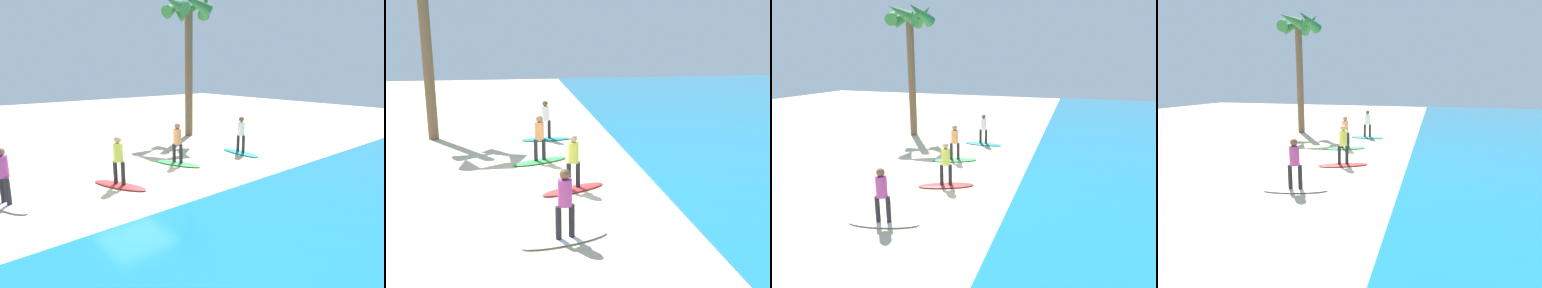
{
  "view_description": "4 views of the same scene",
  "coord_description": "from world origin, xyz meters",
  "views": [
    {
      "loc": [
        5.52,
        9.83,
        3.83
      ],
      "look_at": [
        -1.89,
        0.97,
        1.17
      ],
      "focal_mm": 30.53,
      "sensor_mm": 36.0,
      "label": 1
    },
    {
      "loc": [
        13.22,
        -1.27,
        4.68
      ],
      "look_at": [
        -0.85,
        0.77,
        1.01
      ],
      "focal_mm": 41.71,
      "sensor_mm": 36.0,
      "label": 2
    },
    {
      "loc": [
        11.08,
        4.72,
        4.63
      ],
      "look_at": [
        -1.06,
        0.47,
        1.21
      ],
      "focal_mm": 29.62,
      "sensor_mm": 36.0,
      "label": 3
    },
    {
      "loc": [
        12.36,
        3.93,
        3.48
      ],
      "look_at": [
        -0.34,
        0.39,
        0.71
      ],
      "focal_mm": 28.06,
      "sensor_mm": 36.0,
      "label": 4
    }
  ],
  "objects": [
    {
      "name": "surfer_white",
      "position": [
        4.0,
        -0.23,
        1.04
      ],
      "size": [
        0.32,
        0.45,
        1.64
      ],
      "color": "#232328",
      "rests_on": "surfboard_white"
    },
    {
      "name": "surfboard_white",
      "position": [
        4.0,
        -0.23,
        0.04
      ],
      "size": [
        1.09,
        2.17,
        0.09
      ],
      "primitive_type": "ellipsoid",
      "rotation": [
        0.0,
        0.0,
        1.84
      ],
      "color": "white",
      "rests_on": "ground"
    },
    {
      "name": "palm_tree",
      "position": [
        -6.48,
        -4.81,
        6.33
      ],
      "size": [
        2.88,
        3.03,
        7.9
      ],
      "color": "brown",
      "rests_on": "ground"
    },
    {
      "name": "surfer_red",
      "position": [
        0.77,
        0.39,
        1.04
      ],
      "size": [
        0.32,
        0.43,
        1.64
      ],
      "color": "#232328",
      "rests_on": "surfboard_red"
    },
    {
      "name": "surfboard_teal",
      "position": [
        -5.6,
        0.03,
        0.04
      ],
      "size": [
        0.58,
        2.11,
        0.09
      ],
      "primitive_type": "ellipsoid",
      "rotation": [
        0.0,
        0.0,
        1.58
      ],
      "color": "teal",
      "rests_on": "ground"
    },
    {
      "name": "surfboard_green",
      "position": [
        -2.28,
        -0.42,
        0.04
      ],
      "size": [
        1.33,
        2.15,
        0.09
      ],
      "primitive_type": "ellipsoid",
      "rotation": [
        0.0,
        0.0,
        1.97
      ],
      "color": "green",
      "rests_on": "ground"
    },
    {
      "name": "surfer_green",
      "position": [
        -2.28,
        -0.42,
        1.04
      ],
      "size": [
        0.32,
        0.43,
        1.64
      ],
      "color": "#232328",
      "rests_on": "surfboard_green"
    },
    {
      "name": "ground_plane",
      "position": [
        0.0,
        0.0,
        0.0
      ],
      "size": [
        60.0,
        60.0,
        0.0
      ],
      "primitive_type": "plane",
      "color": "beige"
    },
    {
      "name": "surfer_teal",
      "position": [
        -5.6,
        0.03,
        1.04
      ],
      "size": [
        0.32,
        0.46,
        1.64
      ],
      "color": "#232328",
      "rests_on": "surfboard_teal"
    },
    {
      "name": "surfboard_red",
      "position": [
        0.77,
        0.39,
        0.04
      ],
      "size": [
        1.36,
        2.15,
        0.09
      ],
      "primitive_type": "ellipsoid",
      "rotation": [
        0.0,
        0.0,
        1.99
      ],
      "color": "red",
      "rests_on": "ground"
    }
  ]
}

